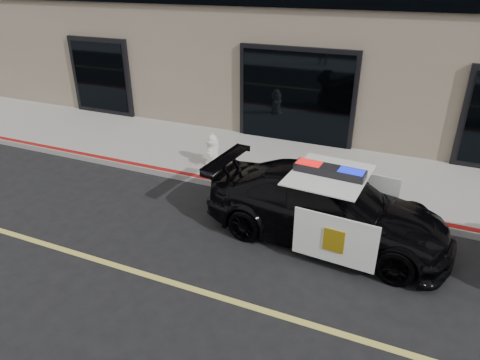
% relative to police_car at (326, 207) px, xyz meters
% --- Properties ---
extents(ground, '(120.00, 120.00, 0.00)m').
position_rel_police_car_xyz_m(ground, '(-1.03, -2.37, -0.68)').
color(ground, black).
rests_on(ground, ground).
extents(sidewalk_n, '(60.00, 3.50, 0.15)m').
position_rel_police_car_xyz_m(sidewalk_n, '(-1.03, 2.88, -0.61)').
color(sidewalk_n, gray).
rests_on(sidewalk_n, ground).
extents(police_car, '(2.58, 4.94, 1.53)m').
position_rel_police_car_xyz_m(police_car, '(0.00, 0.00, 0.00)').
color(police_car, black).
rests_on(police_car, ground).
extents(fire_hydrant, '(0.39, 0.54, 0.86)m').
position_rel_police_car_xyz_m(fire_hydrant, '(-3.42, 1.97, -0.13)').
color(fire_hydrant, silver).
rests_on(fire_hydrant, sidewalk_n).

